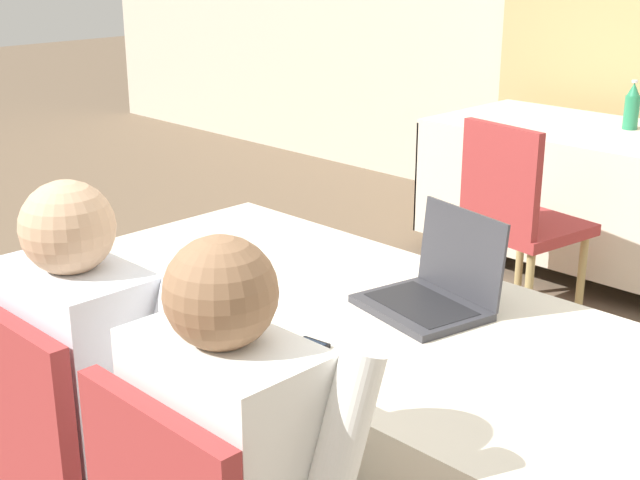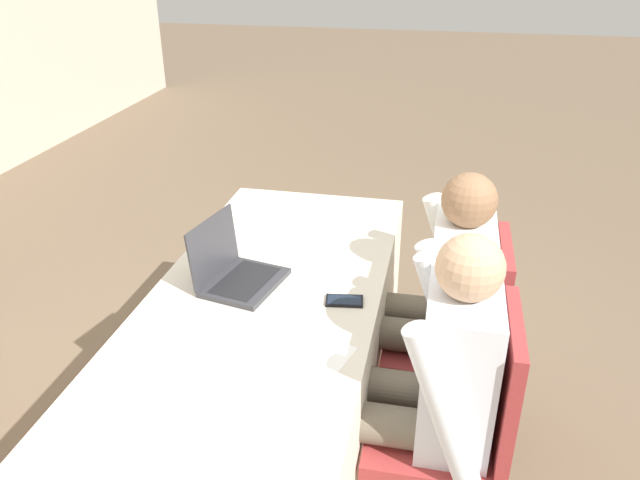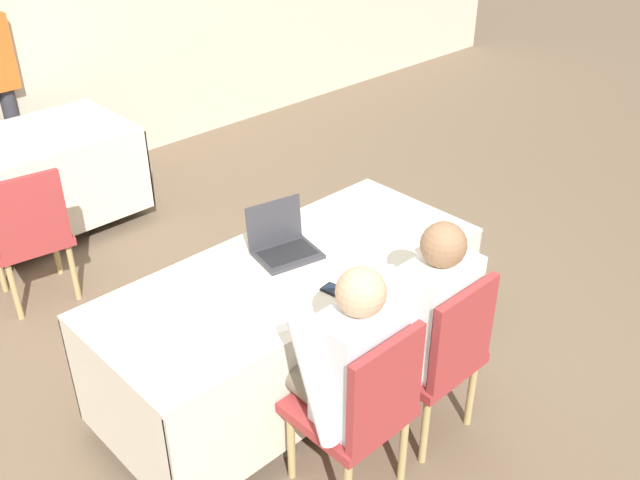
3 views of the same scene
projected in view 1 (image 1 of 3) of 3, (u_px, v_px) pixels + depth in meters
The scene contains 10 objects.
conference_table_near at pixel (377, 373), 2.30m from camera, with size 1.99×0.84×0.72m.
conference_table_far at pixel (630, 169), 4.31m from camera, with size 1.99×0.84×0.72m.
laptop at pixel (433, 291), 2.27m from camera, with size 0.35×0.32×0.25m.
cell_phone at pixel (300, 351), 2.04m from camera, with size 0.09×0.14×0.01m.
paper_beside_laptop at pixel (239, 305), 2.31m from camera, with size 0.29×0.34×0.00m.
water_bottle at pixel (632, 107), 4.37m from camera, with size 0.07×0.07×0.24m.
chair_near_left at pixel (80, 467), 2.01m from camera, with size 0.44×0.44×0.90m.
chair_far_spare at pixel (517, 214), 3.83m from camera, with size 0.50×0.50×0.90m.
person_checkered_shirt at pixel (114, 389), 2.02m from camera, with size 0.50×0.52×1.16m.
person_white_shirt at pixel (260, 479), 1.69m from camera, with size 0.50×0.52×1.16m.
Camera 1 is at (1.36, -1.57, 1.63)m, focal length 50.00 mm.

